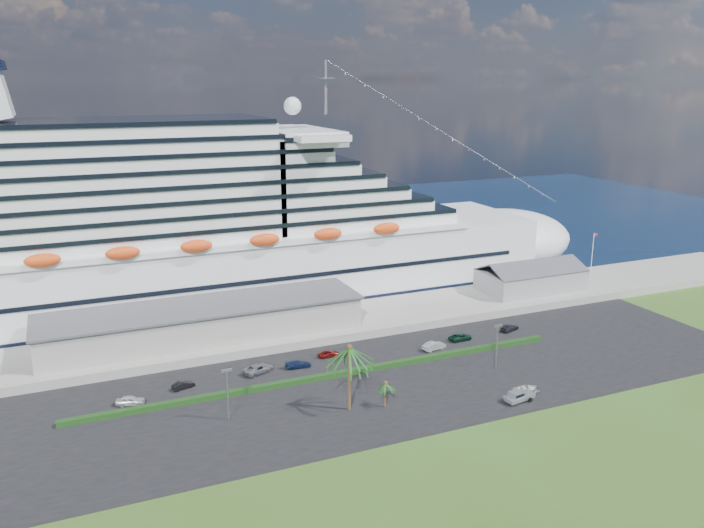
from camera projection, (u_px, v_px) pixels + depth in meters
name	position (u px, v px, depth m)	size (l,w,h in m)	color
ground	(418.00, 409.00, 106.95)	(420.00, 420.00, 0.00)	#37511B
asphalt_lot	(387.00, 381.00, 116.68)	(140.00, 38.00, 0.12)	black
wharf	(325.00, 323.00, 142.15)	(240.00, 20.00, 1.80)	gray
water	(224.00, 238.00, 222.09)	(420.00, 160.00, 0.02)	#0B1A32
cruise_ship	(194.00, 234.00, 151.01)	(191.00, 38.00, 54.00)	silver
terminal_building	(204.00, 321.00, 131.47)	(61.00, 15.00, 6.30)	gray
port_shed	(531.00, 279.00, 161.22)	(24.00, 12.31, 7.37)	gray
flagpole	(592.00, 255.00, 167.14)	(1.08, 0.16, 12.00)	silver
hedge	(332.00, 375.00, 117.90)	(88.00, 1.10, 0.90)	#143311
lamp_post_left	(227.00, 388.00, 101.89)	(1.60, 0.35, 8.27)	gray
lamp_post_right	(497.00, 341.00, 120.33)	(1.60, 0.35, 8.27)	gray
palm_tall	(349.00, 355.00, 104.26)	(8.82, 8.82, 11.13)	#47301E
palm_short	(386.00, 386.00, 106.48)	(3.53, 3.53, 4.56)	#47301E
parked_car_0	(130.00, 401.00, 107.88)	(1.75, 4.36, 1.49)	#BDBDBF
parked_car_1	(183.00, 385.00, 113.65)	(1.31, 3.77, 1.24)	black
parked_car_2	(258.00, 369.00, 119.69)	(2.57, 5.57, 1.55)	gray
parked_car_3	(298.00, 364.00, 121.92)	(1.88, 4.62, 1.34)	#142248
parked_car_4	(328.00, 353.00, 126.60)	(1.57, 3.91, 1.33)	maroon
parked_car_5	(434.00, 346.00, 129.90)	(1.67, 4.80, 1.58)	#969A9D
parked_car_6	(460.00, 337.00, 134.65)	(2.21, 4.80, 1.33)	black
parked_car_7	(510.00, 327.00, 139.86)	(1.87, 4.61, 1.34)	#242329
pickup_truck	(519.00, 396.00, 108.91)	(5.35, 2.60, 1.81)	black
boat_trailer	(527.00, 389.00, 111.13)	(5.56, 3.71, 1.58)	gray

